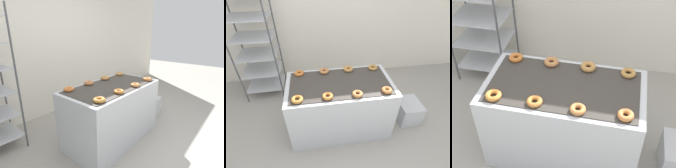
% 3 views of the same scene
% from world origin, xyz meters
% --- Properties ---
extents(ground_plane, '(14.00, 14.00, 0.00)m').
position_xyz_m(ground_plane, '(0.00, 0.00, 0.00)').
color(ground_plane, '#9E998E').
extents(wall_back, '(8.00, 0.05, 2.80)m').
position_xyz_m(wall_back, '(0.00, 2.12, 1.40)').
color(wall_back, silver).
rests_on(wall_back, ground_plane).
extents(fryer_machine, '(1.38, 0.74, 0.83)m').
position_xyz_m(fryer_machine, '(0.00, 0.62, 0.42)').
color(fryer_machine, '#B7BABF').
rests_on(fryer_machine, ground_plane).
extents(glaze_bin, '(0.33, 0.39, 0.34)m').
position_xyz_m(glaze_bin, '(1.09, 0.60, 0.17)').
color(glaze_bin, '#B7BABF').
rests_on(glaze_bin, ground_plane).
extents(donut_near_left, '(0.13, 0.13, 0.04)m').
position_xyz_m(donut_near_left, '(-0.53, 0.36, 0.85)').
color(donut_near_left, '#BC7832').
rests_on(donut_near_left, fryer_machine).
extents(donut_near_midleft, '(0.13, 0.13, 0.04)m').
position_xyz_m(donut_near_midleft, '(-0.18, 0.36, 0.85)').
color(donut_near_midleft, '#B96F30').
rests_on(donut_near_midleft, fryer_machine).
extents(donut_near_midright, '(0.13, 0.13, 0.04)m').
position_xyz_m(donut_near_midright, '(0.17, 0.35, 0.85)').
color(donut_near_midright, '#B7713C').
rests_on(donut_near_midright, fryer_machine).
extents(donut_near_right, '(0.13, 0.13, 0.04)m').
position_xyz_m(donut_near_right, '(0.53, 0.36, 0.85)').
color(donut_near_right, '#B66D38').
rests_on(donut_near_right, fryer_machine).
extents(donut_far_left, '(0.13, 0.13, 0.04)m').
position_xyz_m(donut_far_left, '(-0.52, 0.89, 0.85)').
color(donut_far_left, '#BE682C').
rests_on(donut_far_left, fryer_machine).
extents(donut_far_midleft, '(0.14, 0.14, 0.05)m').
position_xyz_m(donut_far_midleft, '(-0.18, 0.90, 0.86)').
color(donut_far_midleft, '#AD6E3F').
rests_on(donut_far_midleft, fryer_machine).
extents(donut_far_midright, '(0.14, 0.14, 0.05)m').
position_xyz_m(donut_far_midright, '(0.17, 0.89, 0.86)').
color(donut_far_midright, '#AB773D').
rests_on(donut_far_midright, fryer_machine).
extents(donut_far_right, '(0.13, 0.13, 0.04)m').
position_xyz_m(donut_far_right, '(0.52, 0.88, 0.85)').
color(donut_far_right, '#A8783B').
rests_on(donut_far_right, fryer_machine).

